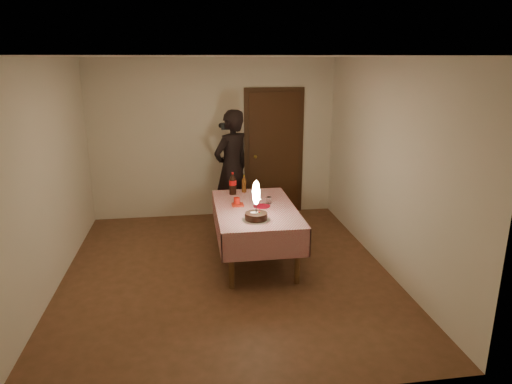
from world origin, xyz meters
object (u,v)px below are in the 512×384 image
at_px(clear_cup, 269,200).
at_px(photographer, 232,169).
at_px(amber_bottle_left, 244,184).
at_px(dining_table, 255,214).
at_px(birthday_cake, 256,210).
at_px(cola_bottle, 233,184).
at_px(red_plate, 262,206).
at_px(red_cup, 237,201).

xyz_separation_m(clear_cup, photographer, (-0.37, 1.25, 0.15)).
bearing_deg(amber_bottle_left, dining_table, -84.98).
xyz_separation_m(birthday_cake, cola_bottle, (-0.17, 1.10, 0.03)).
relative_size(red_plate, red_cup, 2.20).
distance_m(amber_bottle_left, photographer, 0.68).
bearing_deg(amber_bottle_left, red_plate, -77.90).
distance_m(dining_table, red_cup, 0.30).
bearing_deg(cola_bottle, clear_cup, -49.74).
distance_m(red_cup, cola_bottle, 0.51).
relative_size(clear_cup, photographer, 0.05).
distance_m(dining_table, red_plate, 0.13).
height_order(amber_bottle_left, photographer, photographer).
xyz_separation_m(red_plate, red_cup, (-0.31, 0.11, 0.05)).
height_order(dining_table, red_cup, red_cup).
bearing_deg(dining_table, amber_bottle_left, 95.02).
bearing_deg(red_cup, amber_bottle_left, 74.13).
distance_m(cola_bottle, amber_bottle_left, 0.19).
height_order(clear_cup, amber_bottle_left, amber_bottle_left).
relative_size(red_plate, clear_cup, 2.44).
xyz_separation_m(dining_table, photographer, (-0.17, 1.38, 0.29)).
height_order(dining_table, amber_bottle_left, amber_bottle_left).
relative_size(dining_table, red_cup, 17.20).
bearing_deg(photographer, amber_bottle_left, -80.80).
bearing_deg(red_plate, clear_cup, 44.77).
relative_size(birthday_cake, cola_bottle, 1.52).
xyz_separation_m(clear_cup, cola_bottle, (-0.43, 0.50, 0.11)).
distance_m(dining_table, birthday_cake, 0.53).
bearing_deg(red_plate, amber_bottle_left, 102.10).
bearing_deg(photographer, red_cup, -92.60).
height_order(birthday_cake, photographer, photographer).
bearing_deg(cola_bottle, photographer, 85.47).
distance_m(birthday_cake, clear_cup, 0.66).
height_order(birthday_cake, clear_cup, birthday_cake).
bearing_deg(red_cup, photographer, 87.40).
relative_size(clear_cup, cola_bottle, 0.28).
bearing_deg(red_cup, dining_table, -28.34).
xyz_separation_m(red_cup, clear_cup, (0.42, -0.00, -0.01)).
xyz_separation_m(clear_cup, amber_bottle_left, (-0.26, 0.58, 0.07)).
bearing_deg(red_cup, clear_cup, -0.03).
xyz_separation_m(birthday_cake, clear_cup, (0.26, 0.60, -0.08)).
height_order(dining_table, cola_bottle, cola_bottle).
xyz_separation_m(red_cup, amber_bottle_left, (0.17, 0.58, 0.07)).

